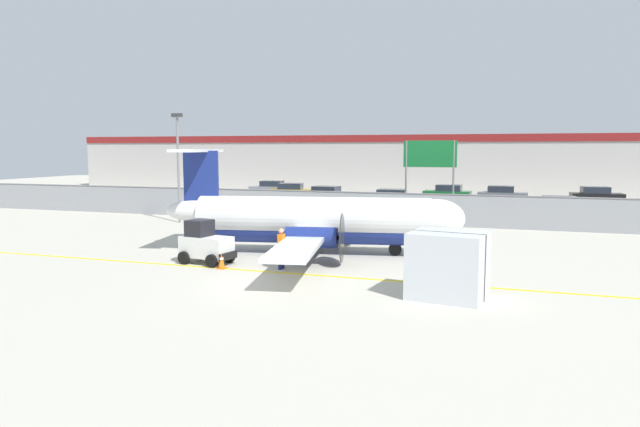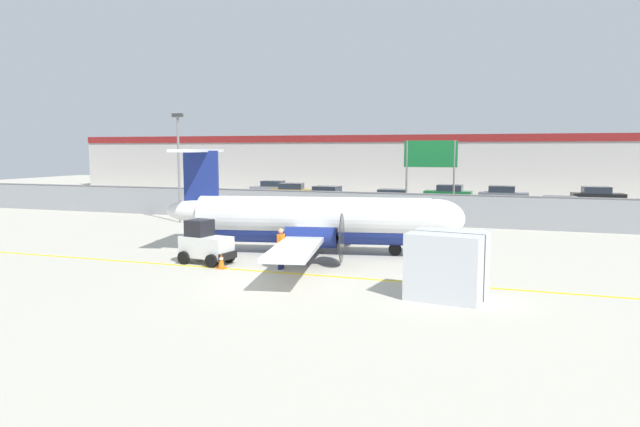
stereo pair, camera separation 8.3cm
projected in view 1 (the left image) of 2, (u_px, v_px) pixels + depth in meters
The scene contains 22 objects.
ground_plane at pixel (299, 274), 22.56m from camera, with size 140.00×140.00×0.01m.
perimeter_fence at pixel (383, 207), 37.54m from camera, with size 98.00×0.10×2.10m.
parking_lot_strip at pixel (411, 206), 48.51m from camera, with size 98.00×17.00×0.12m.
background_building at pixel (437, 164), 65.61m from camera, with size 91.00×8.10×6.50m.
commuter_airplane at pixel (319, 220), 26.80m from camera, with size 14.28×16.02×4.92m.
baggage_tug at pixel (205, 244), 24.59m from camera, with size 2.48×1.70×1.88m.
ground_crew_worker at pixel (281, 246), 23.39m from camera, with size 0.39×0.55×1.70m.
cargo_container at pixel (448, 265), 18.87m from camera, with size 2.68×2.35×2.20m.
traffic_cone_near_left at pixel (209, 238), 29.52m from camera, with size 0.36×0.36×0.64m.
traffic_cone_near_right at pixel (278, 236), 30.53m from camera, with size 0.36×0.36×0.64m.
traffic_cone_far_left at pixel (222, 261), 23.55m from camera, with size 0.36×0.36×0.64m.
traffic_cone_far_right at pixel (461, 247), 26.99m from camera, with size 0.36×0.36×0.64m.
parked_car_0 at pixel (271, 189), 58.37m from camera, with size 4.36×2.35×1.58m.
parked_car_1 at pixel (292, 192), 54.22m from camera, with size 4.39×2.45×1.58m.
parked_car_2 at pixel (327, 195), 49.78m from camera, with size 4.37×2.39×1.58m.
parked_car_3 at pixel (393, 199), 46.06m from camera, with size 4.22×2.05×1.58m.
parked_car_4 at pixel (447, 193), 51.90m from camera, with size 4.27×2.15×1.58m.
parked_car_5 at pixel (502, 195), 50.27m from camera, with size 4.23×2.06×1.58m.
parked_car_6 at pixel (557, 208), 39.24m from camera, with size 4.31×2.23×1.58m.
parked_car_7 at pixel (596, 196), 49.23m from camera, with size 4.32×2.25×1.58m.
apron_light_pole at pixel (178, 158), 37.93m from camera, with size 0.70×0.30×7.27m.
highway_sign at pixel (430, 161), 38.68m from camera, with size 3.60×0.14×5.50m.
Camera 1 is at (7.70, -18.78, 4.93)m, focal length 32.00 mm.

